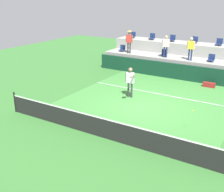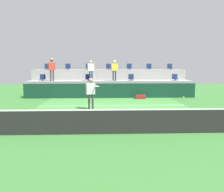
% 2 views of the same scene
% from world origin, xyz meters
% --- Properties ---
extents(ground_plane, '(40.00, 40.00, 0.00)m').
position_xyz_m(ground_plane, '(0.00, 0.00, 0.00)').
color(ground_plane, '#336B2D').
extents(court_inner_paint, '(9.00, 10.00, 0.01)m').
position_xyz_m(court_inner_paint, '(0.00, 1.00, 0.00)').
color(court_inner_paint, '#3D7F38').
rests_on(court_inner_paint, ground_plane).
extents(court_service_line, '(9.00, 0.06, 0.00)m').
position_xyz_m(court_service_line, '(0.00, 2.40, 0.01)').
color(court_service_line, white).
rests_on(court_service_line, ground_plane).
extents(tennis_net, '(10.48, 0.08, 1.07)m').
position_xyz_m(tennis_net, '(0.00, -4.00, 0.50)').
color(tennis_net, black).
rests_on(tennis_net, ground_plane).
extents(sponsor_backboard, '(13.00, 0.16, 1.10)m').
position_xyz_m(sponsor_backboard, '(0.00, 6.00, 0.55)').
color(sponsor_backboard, '#0F3323').
rests_on(sponsor_backboard, ground_plane).
extents(seating_tier_lower, '(13.00, 1.80, 1.25)m').
position_xyz_m(seating_tier_lower, '(0.00, 7.30, 0.62)').
color(seating_tier_lower, gray).
rests_on(seating_tier_lower, ground_plane).
extents(seating_tier_upper, '(13.00, 1.80, 2.10)m').
position_xyz_m(seating_tier_upper, '(0.00, 9.10, 1.05)').
color(seating_tier_upper, gray).
rests_on(seating_tier_upper, ground_plane).
extents(stadium_chair_lower_far_left, '(0.44, 0.40, 0.52)m').
position_xyz_m(stadium_chair_lower_far_left, '(-5.36, 7.23, 1.46)').
color(stadium_chair_lower_far_left, '#2D2D33').
rests_on(stadium_chair_lower_far_left, seating_tier_lower).
extents(stadium_chair_lower_left, '(0.44, 0.40, 0.52)m').
position_xyz_m(stadium_chair_lower_left, '(-1.74, 7.23, 1.46)').
color(stadium_chair_lower_left, '#2D2D33').
rests_on(stadium_chair_lower_left, seating_tier_lower).
extents(stadium_chair_lower_right, '(0.44, 0.40, 0.52)m').
position_xyz_m(stadium_chair_lower_right, '(1.73, 7.23, 1.46)').
color(stadium_chair_lower_right, '#2D2D33').
rests_on(stadium_chair_lower_right, seating_tier_lower).
extents(stadium_chair_lower_far_right, '(0.44, 0.40, 0.52)m').
position_xyz_m(stadium_chair_lower_far_right, '(5.31, 7.23, 1.46)').
color(stadium_chair_lower_far_right, '#2D2D33').
rests_on(stadium_chair_lower_far_right, seating_tier_lower).
extents(stadium_chair_upper_far_left, '(0.44, 0.40, 0.52)m').
position_xyz_m(stadium_chair_upper_far_left, '(-5.36, 9.03, 2.31)').
color(stadium_chair_upper_far_left, '#2D2D33').
rests_on(stadium_chair_upper_far_left, seating_tier_upper).
extents(stadium_chair_upper_left, '(0.44, 0.40, 0.52)m').
position_xyz_m(stadium_chair_upper_left, '(-3.58, 9.03, 2.31)').
color(stadium_chair_upper_left, '#2D2D33').
rests_on(stadium_chair_upper_left, seating_tier_upper).
extents(stadium_chair_upper_mid_left, '(0.44, 0.40, 0.52)m').
position_xyz_m(stadium_chair_upper_mid_left, '(-1.82, 9.03, 2.31)').
color(stadium_chair_upper_mid_left, '#2D2D33').
rests_on(stadium_chair_upper_mid_left, seating_tier_upper).
extents(stadium_chair_upper_center, '(0.44, 0.40, 0.52)m').
position_xyz_m(stadium_chair_upper_center, '(-0.04, 9.03, 2.31)').
color(stadium_chair_upper_center, '#2D2D33').
rests_on(stadium_chair_upper_center, seating_tier_upper).
extents(stadium_chair_upper_mid_right, '(0.44, 0.40, 0.52)m').
position_xyz_m(stadium_chair_upper_mid_right, '(1.77, 9.03, 2.31)').
color(stadium_chair_upper_mid_right, '#2D2D33').
rests_on(stadium_chair_upper_mid_right, seating_tier_upper).
extents(stadium_chair_upper_right, '(0.44, 0.40, 0.52)m').
position_xyz_m(stadium_chair_upper_right, '(3.52, 9.03, 2.31)').
color(stadium_chair_upper_right, '#2D2D33').
rests_on(stadium_chair_upper_right, seating_tier_upper).
extents(stadium_chair_upper_far_right, '(0.44, 0.40, 0.52)m').
position_xyz_m(stadium_chair_upper_far_right, '(5.37, 9.03, 2.31)').
color(stadium_chair_upper_far_right, '#2D2D33').
rests_on(stadium_chair_upper_far_right, seating_tier_upper).
extents(tennis_player, '(0.82, 1.20, 1.77)m').
position_xyz_m(tennis_player, '(-1.25, 0.95, 1.09)').
color(tennis_player, '#2D2D33').
rests_on(tennis_player, ground_plane).
extents(spectator_with_hat, '(0.60, 0.43, 1.76)m').
position_xyz_m(spectator_with_hat, '(-4.53, 6.85, 2.33)').
color(spectator_with_hat, '#2D2D33').
rests_on(spectator_with_hat, seating_tier_lower).
extents(spectator_in_grey, '(0.57, 0.24, 1.60)m').
position_xyz_m(spectator_in_grey, '(-1.50, 6.85, 2.21)').
color(spectator_in_grey, navy).
rests_on(spectator_in_grey, seating_tier_lower).
extents(spectator_leaning_on_rail, '(0.57, 0.23, 1.62)m').
position_xyz_m(spectator_leaning_on_rail, '(0.35, 6.85, 2.22)').
color(spectator_leaning_on_rail, navy).
rests_on(spectator_leaning_on_rail, seating_tier_lower).
extents(tennis_ball, '(0.07, 0.07, 0.07)m').
position_xyz_m(tennis_ball, '(3.11, -1.51, 1.01)').
color(tennis_ball, '#CCE033').
extents(equipment_bag, '(0.76, 0.28, 0.30)m').
position_xyz_m(equipment_bag, '(2.19, 5.34, 0.15)').
color(equipment_bag, maroon).
rests_on(equipment_bag, ground_plane).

